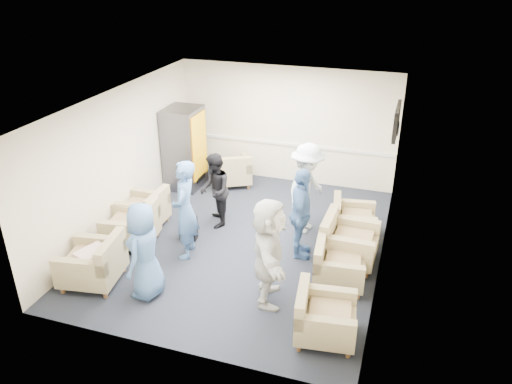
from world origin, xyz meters
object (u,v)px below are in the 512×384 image
(person_mid_left, at_px, (185,210))
(person_back_left, at_px, (215,191))
(person_back_right, at_px, (307,189))
(person_mid_right, at_px, (301,214))
(person_front_right, at_px, (269,252))
(armchair_left_mid, at_px, (134,228))
(armchair_right_midnear, at_px, (336,267))
(armchair_right_far, at_px, (351,221))
(person_front_left, at_px, (144,251))
(armchair_left_far, at_px, (145,212))
(armchair_left_near, at_px, (95,264))
(armchair_right_near, at_px, (322,318))
(vending_machine, at_px, (185,148))
(armchair_right_midfar, at_px, (346,243))
(armchair_corner, at_px, (232,172))

(person_mid_left, relative_size, person_back_left, 1.21)
(person_back_left, height_order, person_back_right, person_back_right)
(person_mid_right, distance_m, person_front_right, 1.40)
(armchair_left_mid, relative_size, person_mid_left, 0.55)
(armchair_right_midnear, height_order, person_mid_right, person_mid_right)
(armchair_right_far, relative_size, person_front_left, 0.58)
(armchair_left_mid, xyz_separation_m, armchair_left_far, (-0.13, 0.65, -0.01))
(person_front_left, relative_size, person_front_right, 0.91)
(person_back_right, xyz_separation_m, person_front_right, (-0.06, -2.31, -0.02))
(armchair_right_midnear, bearing_deg, armchair_left_near, 102.13)
(armchair_right_near, bearing_deg, vending_machine, 37.13)
(person_front_left, height_order, person_mid_right, person_mid_right)
(armchair_right_near, height_order, vending_machine, vending_machine)
(person_back_right, bearing_deg, armchair_right_midnear, -138.20)
(armchair_right_midfar, xyz_separation_m, person_back_left, (-2.65, 0.52, 0.38))
(person_back_right, xyz_separation_m, person_mid_right, (0.10, -0.92, -0.06))
(person_back_right, bearing_deg, armchair_right_midfar, -120.29)
(armchair_right_midfar, height_order, vending_machine, vending_machine)
(armchair_right_midfar, xyz_separation_m, person_front_left, (-2.83, -1.90, 0.43))
(armchair_right_midnear, xyz_separation_m, armchair_right_midfar, (0.05, 0.71, 0.04))
(armchair_right_midfar, distance_m, person_back_left, 2.73)
(person_front_left, distance_m, person_back_right, 3.35)
(armchair_left_far, xyz_separation_m, person_back_right, (3.02, 0.85, 0.56))
(armchair_left_mid, relative_size, armchair_right_midfar, 1.06)
(armchair_right_midnear, distance_m, person_mid_left, 2.74)
(armchair_corner, height_order, person_front_left, person_front_left)
(armchair_left_near, bearing_deg, armchair_right_midnear, 98.79)
(armchair_right_far, xyz_separation_m, person_back_right, (-0.87, -0.04, 0.57))
(person_front_left, bearing_deg, armchair_left_near, -90.73)
(armchair_left_near, distance_m, armchair_left_far, 1.90)
(person_front_right, bearing_deg, person_mid_left, 51.04)
(armchair_left_mid, height_order, vending_machine, vending_machine)
(armchair_right_near, height_order, person_back_right, person_back_right)
(armchair_left_far, height_order, armchair_right_far, armchair_left_far)
(armchair_left_near, height_order, person_mid_right, person_mid_right)
(armchair_right_midnear, distance_m, person_front_left, 3.06)
(armchair_corner, xyz_separation_m, person_back_left, (0.35, -1.86, 0.41))
(armchair_right_midnear, distance_m, person_mid_right, 1.13)
(armchair_left_mid, relative_size, armchair_right_near, 1.08)
(person_front_left, bearing_deg, armchair_right_midnear, 112.48)
(armchair_left_mid, relative_size, armchair_right_far, 1.08)
(vending_machine, relative_size, person_mid_right, 1.11)
(armchair_right_midnear, distance_m, armchair_right_midfar, 0.72)
(person_mid_left, bearing_deg, armchair_left_mid, -102.73)
(armchair_corner, bearing_deg, armchair_right_midnear, 106.09)
(person_back_right, relative_size, person_front_right, 1.02)
(person_front_right, bearing_deg, armchair_left_near, 84.31)
(person_back_left, bearing_deg, armchair_right_far, 74.58)
(person_back_right, bearing_deg, armchair_right_near, -149.99)
(armchair_left_near, bearing_deg, person_back_left, 146.37)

